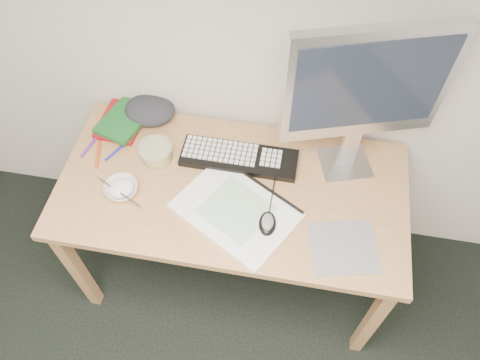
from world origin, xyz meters
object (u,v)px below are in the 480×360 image
Objects in this scene: monitor at (367,89)px; desk at (232,198)px; sketchpad at (236,210)px; rice_bowl at (122,189)px; keyboard at (239,158)px.

desk is at bearing -173.32° from monitor.
sketchpad is 0.46m from rice_bowl.
sketchpad is at bearing -82.26° from keyboard.
desk is at bearing -91.79° from keyboard.
keyboard is at bearing 169.87° from monitor.
sketchpad is 3.30× the size of rice_bowl.
keyboard reaches higher than sketchpad.
desk is 3.19× the size of sketchpad.
monitor reaches higher than desk.
monitor is (0.44, 0.20, 0.50)m from desk.
monitor is (0.43, 0.06, 0.41)m from keyboard.
monitor is at bearing 24.47° from desk.
rice_bowl is (-0.86, -0.30, -0.40)m from monitor.
keyboard reaches higher than desk.
keyboard is (0.01, 0.14, 0.10)m from desk.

